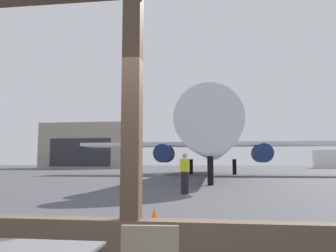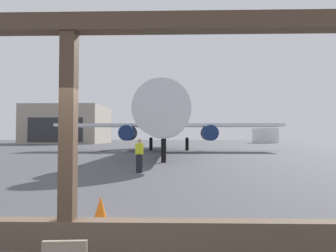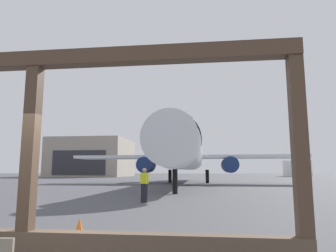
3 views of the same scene
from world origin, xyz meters
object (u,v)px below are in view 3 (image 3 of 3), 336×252
airplane (187,154)px  distant_hangar (93,158)px  ground_crew_worker (144,185)px  fuel_storage_tank (297,169)px  traffic_cone (79,231)px

airplane → distant_hangar: size_ratio=1.91×
ground_crew_worker → fuel_storage_tank: size_ratio=0.23×
ground_crew_worker → traffic_cone: size_ratio=3.15×
airplane → traffic_cone: size_ratio=65.79×
fuel_storage_tank → ground_crew_worker: bearing=-111.7°
distant_hangar → fuel_storage_tank: distant_hangar is taller
airplane → traffic_cone: (-0.81, -28.91, -3.31)m
fuel_storage_tank → distant_hangar: bearing=-172.5°
traffic_cone → ground_crew_worker: bearing=91.4°
airplane → ground_crew_worker: (-1.02, -20.32, -2.67)m
ground_crew_worker → traffic_cone: 8.61m
airplane → ground_crew_worker: size_ratio=20.87×
ground_crew_worker → fuel_storage_tank: fuel_storage_tank is taller
ground_crew_worker → fuel_storage_tank: bearing=68.3°
airplane → ground_crew_worker: airplane is taller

